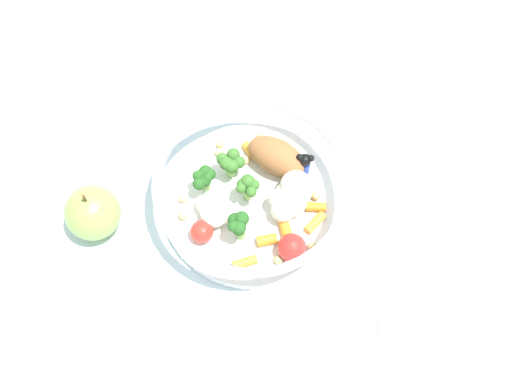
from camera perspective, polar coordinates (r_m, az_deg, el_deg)
name	(u,v)px	position (r m, az deg, el deg)	size (l,w,h in m)	color
ground_plane	(250,212)	(0.74, -0.56, -1.86)	(2.40, 2.40, 0.00)	silver
food_container	(258,193)	(0.72, 0.17, -0.14)	(0.23, 0.23, 0.07)	white
loose_apple	(93,213)	(0.73, -14.86, -1.86)	(0.06, 0.06, 0.08)	#8CB74C
folded_napkin	(428,286)	(0.73, 15.59, -8.37)	(0.11, 0.13, 0.01)	silver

